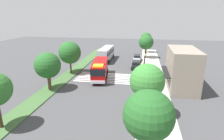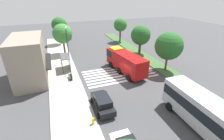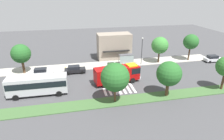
% 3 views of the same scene
% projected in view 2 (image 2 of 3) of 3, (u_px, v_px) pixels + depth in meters
% --- Properties ---
extents(ground_plane, '(120.00, 120.00, 0.00)m').
position_uv_depth(ground_plane, '(124.00, 79.00, 25.61)').
color(ground_plane, '#424244').
extents(sidewalk, '(60.00, 4.70, 0.14)m').
position_uv_depth(sidewalk, '(67.00, 89.00, 22.74)').
color(sidewalk, '#ADA89E').
rests_on(sidewalk, ground_plane).
extents(median_strip, '(60.00, 3.00, 0.14)m').
position_uv_depth(median_strip, '(166.00, 71.00, 28.16)').
color(median_strip, '#3D6033').
rests_on(median_strip, ground_plane).
extents(crosswalk, '(5.85, 11.90, 0.01)m').
position_uv_depth(crosswalk, '(119.00, 74.00, 27.28)').
color(crosswalk, silver).
rests_on(crosswalk, ground_plane).
extents(fire_truck, '(9.42, 3.89, 3.51)m').
position_uv_depth(fire_truck, '(125.00, 61.00, 27.31)').
color(fire_truck, '#A50C0C').
rests_on(fire_truck, ground_plane).
extents(parked_car_mid, '(4.58, 2.04, 1.72)m').
position_uv_depth(parked_car_mid, '(103.00, 103.00, 18.65)').
color(parked_car_mid, black).
rests_on(parked_car_mid, ground_plane).
extents(parked_car_east, '(4.43, 2.28, 1.72)m').
position_uv_depth(parked_car_east, '(67.00, 35.00, 48.33)').
color(parked_car_east, silver).
rests_on(parked_car_east, ground_plane).
extents(transit_bus, '(10.08, 2.99, 3.49)m').
position_uv_depth(transit_bus, '(207.00, 113.00, 15.29)').
color(transit_bus, '#B2B2B7').
rests_on(transit_bus, ground_plane).
extents(bus_stop_shelter, '(3.50, 1.40, 2.46)m').
position_uv_depth(bus_stop_shelter, '(67.00, 59.00, 28.08)').
color(bus_stop_shelter, '#4C4C51').
rests_on(bus_stop_shelter, sidewalk).
extents(bench_near_shelter, '(1.60, 0.50, 0.90)m').
position_uv_depth(bench_near_shelter, '(71.00, 76.00, 25.26)').
color(bench_near_shelter, '#2D472D').
rests_on(bench_near_shelter, sidewalk).
extents(street_lamp, '(0.36, 0.36, 6.72)m').
position_uv_depth(street_lamp, '(67.00, 42.00, 30.40)').
color(street_lamp, '#2D2D30').
rests_on(street_lamp, sidewalk).
extents(storefront_building, '(8.75, 5.17, 6.76)m').
position_uv_depth(storefront_building, '(29.00, 59.00, 24.08)').
color(storefront_building, gray).
rests_on(storefront_building, ground_plane).
extents(sidewalk_tree_east, '(4.15, 4.15, 6.54)m').
position_uv_depth(sidewalk_tree_east, '(62.00, 34.00, 34.09)').
color(sidewalk_tree_east, '#513823').
rests_on(sidewalk_tree_east, sidewalk).
extents(sidewalk_tree_far_east, '(3.84, 3.84, 6.83)m').
position_uv_depth(sidewalk_tree_far_east, '(59.00, 25.00, 41.06)').
color(sidewalk_tree_far_east, '#513823').
rests_on(sidewalk_tree_far_east, sidewalk).
extents(median_tree_far_west, '(4.63, 4.63, 6.66)m').
position_uv_depth(median_tree_far_west, '(169.00, 46.00, 26.50)').
color(median_tree_far_west, '#513823').
rests_on(median_tree_far_west, median_strip).
extents(median_tree_west, '(4.21, 4.21, 6.21)m').
position_uv_depth(median_tree_west, '(141.00, 35.00, 34.40)').
color(median_tree_west, '#513823').
rests_on(median_tree_west, median_strip).
extents(median_tree_center, '(3.60, 3.60, 6.28)m').
position_uv_depth(median_tree_center, '(120.00, 25.00, 43.58)').
color(median_tree_center, '#47301E').
rests_on(median_tree_center, median_strip).
extents(fire_hydrant, '(0.28, 0.28, 0.70)m').
position_uv_depth(fire_hydrant, '(93.00, 121.00, 16.50)').
color(fire_hydrant, gold).
rests_on(fire_hydrant, sidewalk).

